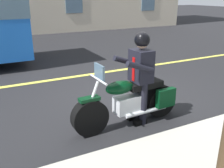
# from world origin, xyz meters

# --- Properties ---
(ground_plane) EXTENTS (80.00, 80.00, 0.00)m
(ground_plane) POSITION_xyz_m (0.00, 0.00, 0.00)
(ground_plane) COLOR black
(lane_center_stripe) EXTENTS (60.00, 0.16, 0.01)m
(lane_center_stripe) POSITION_xyz_m (0.00, -2.00, 0.01)
(lane_center_stripe) COLOR #E5DB4C
(lane_center_stripe) RESTS_ON ground_plane
(motorcycle_main) EXTENTS (2.22, 0.63, 1.26)m
(motorcycle_main) POSITION_xyz_m (0.56, 1.25, 0.45)
(motorcycle_main) COLOR black
(motorcycle_main) RESTS_ON ground_plane
(rider_main) EXTENTS (0.63, 0.56, 1.74)m
(rider_main) POSITION_xyz_m (0.37, 1.24, 1.04)
(rider_main) COLOR black
(rider_main) RESTS_ON ground_plane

